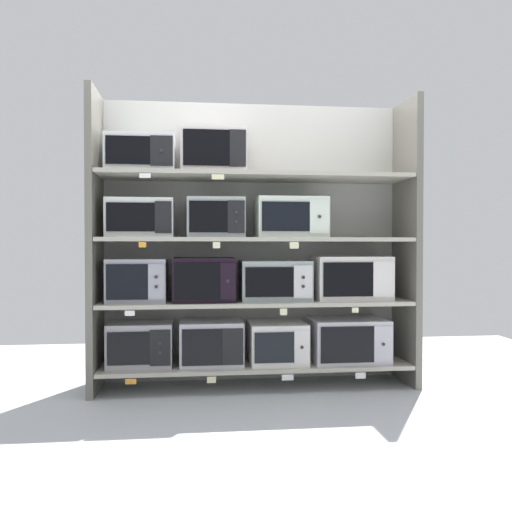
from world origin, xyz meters
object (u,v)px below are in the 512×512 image
microwave_6 (275,280)px  microwave_10 (290,218)px  microwave_4 (137,280)px  microwave_11 (141,155)px  microwave_1 (211,342)px  microwave_2 (277,342)px  microwave_7 (351,278)px  microwave_12 (213,152)px  microwave_9 (215,218)px  microwave_3 (348,340)px  microwave_5 (204,279)px  microwave_0 (140,344)px  microwave_8 (141,218)px

microwave_6 → microwave_10: size_ratio=1.00×
microwave_4 → microwave_11: 0.94m
microwave_1 → microwave_11: size_ratio=0.94×
microwave_2 → microwave_6: microwave_6 is taller
microwave_7 → microwave_12: bearing=-180.0°
microwave_9 → microwave_12: microwave_12 is taller
microwave_3 → microwave_11: bearing=180.0°
microwave_5 → microwave_12: microwave_12 is taller
microwave_1 → microwave_3: 1.07m
microwave_4 → microwave_9: 0.75m
microwave_0 → microwave_10: microwave_10 is taller
microwave_5 → microwave_9: (0.09, 0.00, 0.46)m
microwave_10 → microwave_9: bearing=-180.0°
microwave_1 → microwave_11: 1.50m
microwave_1 → microwave_10: size_ratio=0.89×
microwave_5 → microwave_11: (-0.46, 0.00, 0.93)m
microwave_4 → microwave_8: 0.46m
microwave_9 → microwave_0: bearing=180.0°
microwave_9 → microwave_1: bearing=-180.0°
microwave_0 → microwave_2: 1.03m
microwave_11 → microwave_12: size_ratio=1.03×
microwave_2 → microwave_11: 1.75m
microwave_0 → microwave_11: (0.01, -0.00, 1.41)m
microwave_0 → microwave_2: microwave_0 is taller
microwave_9 → microwave_4: bearing=-180.0°
microwave_2 → microwave_3: 0.56m
microwave_3 → microwave_6: 0.74m
microwave_0 → microwave_5: 0.68m
microwave_12 → microwave_11: bearing=180.0°
microwave_10 → microwave_11: (-1.13, -0.00, 0.46)m
microwave_3 → microwave_6: size_ratio=1.09×
microwave_2 → microwave_10: (0.10, 0.00, 0.96)m
microwave_1 → microwave_11: bearing=180.0°
microwave_8 → microwave_12: size_ratio=1.01×
microwave_0 → microwave_12: 1.55m
microwave_7 → microwave_4: bearing=-180.0°
microwave_0 → microwave_8: (0.01, 0.00, 0.94)m
microwave_1 → microwave_12: size_ratio=0.97×
microwave_4 → microwave_8: (0.03, 0.00, 0.46)m
microwave_0 → microwave_12: microwave_12 is taller
microwave_8 → microwave_4: bearing=-179.3°
microwave_2 → microwave_11: size_ratio=0.87×
microwave_0 → microwave_10: bearing=0.0°
microwave_1 → microwave_12: 1.44m
microwave_1 → microwave_6: microwave_6 is taller
microwave_0 → microwave_1: (0.53, -0.00, 0.00)m
microwave_0 → microwave_6: (1.02, 0.00, 0.47)m
microwave_3 → microwave_9: 1.40m
microwave_2 → microwave_9: bearing=-180.0°
microwave_1 → microwave_12: bearing=0.1°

